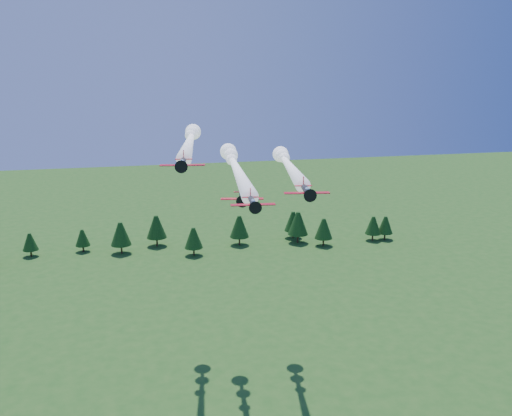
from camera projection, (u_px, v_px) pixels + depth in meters
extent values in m
cylinder|color=black|center=(253.00, 202.00, 81.45)|extent=(1.39, 4.76, 0.87)
cone|color=black|center=(255.00, 207.00, 78.81)|extent=(0.95, 0.87, 0.87)
cone|color=black|center=(255.00, 208.00, 78.31)|extent=(0.42, 0.43, 0.38)
cylinder|color=black|center=(255.00, 208.00, 78.17)|extent=(1.82, 0.24, 1.82)
cube|color=red|center=(253.00, 205.00, 81.18)|extent=(6.52, 1.89, 0.10)
cube|color=red|center=(250.00, 197.00, 84.41)|extent=(2.59, 1.02, 0.06)
cube|color=red|center=(250.00, 192.00, 84.33)|extent=(0.17, 0.83, 1.26)
ellipsoid|color=#83ABCB|center=(253.00, 201.00, 80.61)|extent=(0.74, 1.11, 0.54)
sphere|color=white|center=(232.00, 160.00, 118.91)|extent=(2.30, 2.30, 2.30)
sphere|color=white|center=(231.00, 156.00, 123.73)|extent=(3.00, 3.00, 3.00)
sphere|color=white|center=(229.00, 153.00, 128.56)|extent=(3.70, 3.70, 3.70)
cylinder|color=black|center=(183.00, 163.00, 89.41)|extent=(1.76, 5.24, 0.95)
cone|color=black|center=(181.00, 166.00, 86.50)|extent=(1.08, 1.00, 0.95)
cone|color=black|center=(181.00, 167.00, 85.95)|extent=(0.48, 0.49, 0.42)
cylinder|color=black|center=(181.00, 167.00, 85.79)|extent=(1.98, 0.35, 2.00)
cube|color=red|center=(182.00, 165.00, 89.12)|extent=(7.18, 2.39, 0.11)
cube|color=red|center=(184.00, 159.00, 92.68)|extent=(2.86, 1.24, 0.07)
cube|color=red|center=(184.00, 154.00, 92.59)|extent=(0.23, 0.91, 1.38)
ellipsoid|color=#83ABCB|center=(182.00, 161.00, 88.49)|extent=(0.86, 1.24, 0.60)
sphere|color=white|center=(192.00, 136.00, 124.84)|extent=(2.30, 2.30, 2.30)
sphere|color=white|center=(192.00, 133.00, 129.33)|extent=(3.00, 3.00, 3.00)
sphere|color=white|center=(193.00, 131.00, 133.81)|extent=(3.70, 3.70, 3.70)
cylinder|color=black|center=(307.00, 190.00, 92.55)|extent=(1.89, 5.51, 1.00)
cone|color=black|center=(310.00, 195.00, 89.49)|extent=(1.14, 1.06, 1.00)
cone|color=black|center=(310.00, 195.00, 88.91)|extent=(0.51, 0.52, 0.44)
cylinder|color=black|center=(310.00, 196.00, 88.74)|extent=(2.08, 0.39, 2.11)
cube|color=red|center=(307.00, 193.00, 92.24)|extent=(7.55, 2.56, 0.12)
cube|color=red|center=(303.00, 186.00, 95.99)|extent=(3.01, 1.32, 0.07)
cube|color=red|center=(303.00, 181.00, 95.90)|extent=(0.25, 0.95, 1.45)
ellipsoid|color=#83ABCB|center=(307.00, 189.00, 91.58)|extent=(0.91, 1.31, 0.63)
sphere|color=white|center=(284.00, 159.00, 124.96)|extent=(2.30, 2.30, 2.30)
sphere|color=white|center=(282.00, 156.00, 129.00)|extent=(3.00, 3.00, 3.00)
sphere|color=white|center=(280.00, 153.00, 133.03)|extent=(3.70, 3.70, 3.70)
cylinder|color=black|center=(242.00, 196.00, 99.81)|extent=(2.06, 5.54, 1.01)
cone|color=black|center=(242.00, 201.00, 96.72)|extent=(1.17, 1.09, 1.01)
cone|color=black|center=(242.00, 201.00, 96.13)|extent=(0.52, 0.53, 0.44)
cylinder|color=black|center=(242.00, 202.00, 95.97)|extent=(2.09, 0.46, 2.12)
cube|color=red|center=(242.00, 199.00, 99.49)|extent=(7.59, 2.80, 0.12)
cube|color=red|center=(242.00, 192.00, 103.27)|extent=(3.04, 1.42, 0.07)
cube|color=red|center=(242.00, 187.00, 103.18)|extent=(0.28, 0.96, 1.46)
ellipsoid|color=#83ABCB|center=(242.00, 195.00, 98.83)|extent=(0.95, 1.33, 0.63)
cylinder|color=#382314|center=(373.00, 237.00, 216.62)|extent=(0.60, 0.60, 2.61)
cone|color=#0F330F|center=(373.00, 225.00, 215.50)|extent=(5.96, 5.96, 6.70)
cylinder|color=#382314|center=(157.00, 242.00, 209.81)|extent=(0.60, 0.60, 3.20)
cone|color=#0F330F|center=(156.00, 227.00, 208.44)|extent=(7.32, 7.32, 8.24)
cylinder|color=#382314|center=(31.00, 253.00, 198.19)|extent=(0.60, 0.60, 2.33)
cone|color=#0F330F|center=(30.00, 242.00, 197.19)|extent=(5.34, 5.34, 6.00)
cylinder|color=#382314|center=(385.00, 236.00, 217.79)|extent=(0.60, 0.60, 2.53)
cone|color=#0F330F|center=(385.00, 225.00, 216.71)|extent=(5.78, 5.78, 6.51)
cylinder|color=#382314|center=(239.00, 241.00, 211.07)|extent=(0.60, 0.60, 3.10)
cone|color=#0F330F|center=(239.00, 226.00, 209.75)|extent=(7.08, 7.08, 7.96)
cylinder|color=#382314|center=(122.00, 249.00, 201.34)|extent=(0.60, 0.60, 3.16)
cone|color=#0F330F|center=(121.00, 234.00, 199.99)|extent=(7.23, 7.23, 8.13)
cylinder|color=#382314|center=(293.00, 234.00, 219.82)|extent=(0.60, 0.60, 2.90)
cone|color=#0F330F|center=(293.00, 221.00, 218.59)|extent=(6.63, 6.63, 7.46)
cylinder|color=#382314|center=(194.00, 252.00, 199.25)|extent=(0.60, 0.60, 2.80)
cone|color=#0F330F|center=(194.00, 238.00, 198.05)|extent=(6.39, 6.39, 7.19)
cylinder|color=#382314|center=(83.00, 249.00, 203.36)|extent=(0.60, 0.60, 2.27)
cone|color=#0F330F|center=(82.00, 238.00, 202.39)|extent=(5.19, 5.19, 5.83)
cylinder|color=#382314|center=(323.00, 242.00, 210.13)|extent=(0.60, 0.60, 2.87)
cone|color=#0F330F|center=(324.00, 229.00, 208.90)|extent=(6.56, 6.56, 7.38)
cylinder|color=#382314|center=(298.00, 238.00, 213.69)|extent=(0.60, 0.60, 3.31)
cone|color=#0F330F|center=(298.00, 223.00, 212.28)|extent=(7.56, 7.56, 8.50)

